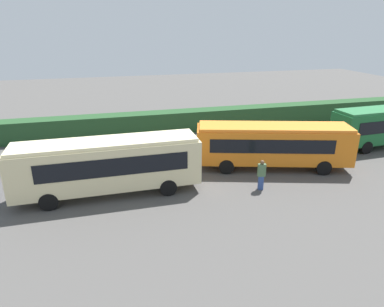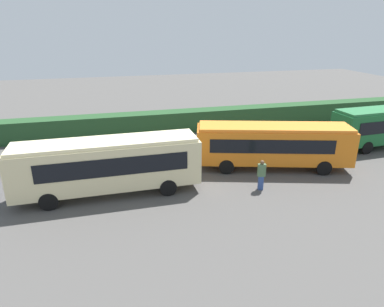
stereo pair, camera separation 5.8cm
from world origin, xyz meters
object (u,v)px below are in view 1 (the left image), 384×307
at_px(bus_cream, 108,164).
at_px(traffic_cone, 172,153).
at_px(bus_orange, 273,144).
at_px(person_center, 261,174).

relative_size(bus_cream, traffic_cone, 17.67).
height_order(bus_orange, traffic_cone, bus_orange).
relative_size(bus_cream, person_center, 5.64).
height_order(bus_orange, person_center, bus_orange).
distance_m(bus_orange, traffic_cone, 7.48).
relative_size(person_center, traffic_cone, 3.13).
bearing_deg(bus_orange, traffic_cone, 165.22).
bearing_deg(bus_cream, person_center, 168.71).
distance_m(bus_cream, traffic_cone, 7.05).
xyz_separation_m(bus_orange, traffic_cone, (-6.29, 3.78, -1.46)).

